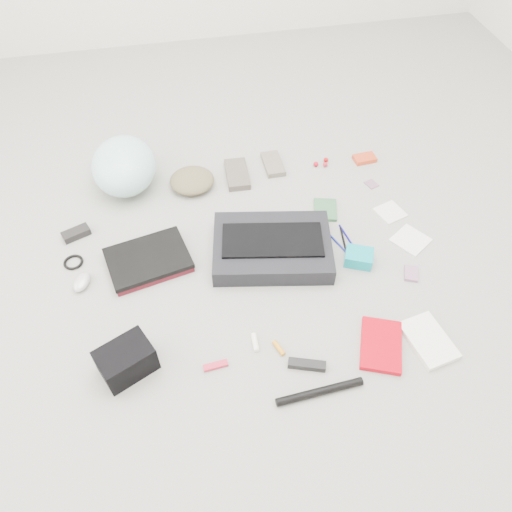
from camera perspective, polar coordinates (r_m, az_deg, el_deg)
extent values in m
plane|color=gray|center=(2.09, 0.00, -0.89)|extent=(4.00, 4.00, 0.00)
cube|color=black|center=(2.09, 1.86, 0.99)|extent=(0.55, 0.43, 0.08)
cube|color=black|center=(2.06, 1.89, 1.84)|extent=(0.44, 0.26, 0.01)
cube|color=#5A121C|center=(2.13, -12.15, -0.62)|extent=(0.36, 0.30, 0.02)
cube|color=black|center=(2.11, -12.25, -0.24)|extent=(0.37, 0.30, 0.02)
ellipsoid|color=#B8F0F1|center=(2.44, -14.87, 9.95)|extent=(0.31, 0.38, 0.22)
ellipsoid|color=brown|center=(2.42, -7.33, 8.56)|extent=(0.22, 0.21, 0.07)
cube|color=brown|center=(2.47, -2.17, 9.32)|extent=(0.11, 0.21, 0.03)
cube|color=#73695C|center=(2.53, 1.94, 10.47)|extent=(0.09, 0.18, 0.03)
cube|color=black|center=(2.32, -19.86, 2.46)|extent=(0.13, 0.09, 0.03)
torus|color=black|center=(2.22, -20.14, -0.67)|extent=(0.10, 0.10, 0.01)
ellipsoid|color=#B7B7B7|center=(2.12, -19.30, -2.82)|extent=(0.10, 0.12, 0.04)
cube|color=black|center=(1.82, -14.61, -11.46)|extent=(0.22, 0.20, 0.12)
cube|color=#B71E33|center=(1.82, -4.64, -12.37)|extent=(0.09, 0.03, 0.01)
cylinder|color=white|center=(1.86, -0.11, -9.83)|extent=(0.02, 0.07, 0.02)
cylinder|color=orange|center=(1.85, 2.61, -10.45)|extent=(0.04, 0.07, 0.02)
cube|color=black|center=(1.82, 5.83, -12.26)|extent=(0.14, 0.08, 0.03)
cylinder|color=black|center=(1.78, 7.29, -15.13)|extent=(0.31, 0.05, 0.03)
cube|color=red|center=(1.91, 14.10, -9.85)|extent=(0.22, 0.26, 0.02)
cube|color=white|center=(1.97, 19.11, -9.09)|extent=(0.17, 0.23, 0.02)
cube|color=#325F3B|center=(2.32, 7.91, 5.27)|extent=(0.14, 0.16, 0.02)
cylinder|color=navy|center=(2.19, 8.99, 1.80)|extent=(0.06, 0.15, 0.01)
cylinder|color=black|center=(2.20, 9.99, 1.71)|extent=(0.03, 0.16, 0.01)
cylinder|color=navy|center=(2.22, 10.40, 2.13)|extent=(0.03, 0.16, 0.01)
cube|color=#0B9EAB|center=(2.12, 11.66, -0.16)|extent=(0.14, 0.13, 0.06)
cube|color=#A06F90|center=(2.14, 17.30, -1.93)|extent=(0.08, 0.09, 0.01)
cube|color=silver|center=(2.37, 15.09, 4.85)|extent=(0.15, 0.15, 0.01)
cube|color=white|center=(2.27, 17.25, 1.76)|extent=(0.19, 0.19, 0.01)
sphere|color=#B90B20|center=(2.55, 6.86, 10.39)|extent=(0.03, 0.03, 0.03)
sphere|color=#A81927|center=(2.55, 7.91, 10.32)|extent=(0.03, 0.03, 0.02)
sphere|color=#A20709|center=(2.58, 8.00, 10.83)|extent=(0.03, 0.03, 0.02)
cube|color=red|center=(2.62, 12.30, 10.84)|extent=(0.11, 0.08, 0.02)
cube|color=gray|center=(2.49, 13.06, 8.01)|extent=(0.07, 0.07, 0.00)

